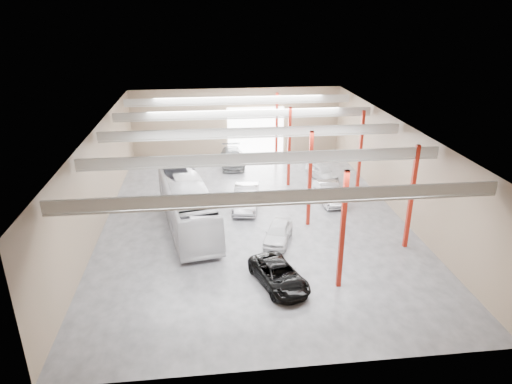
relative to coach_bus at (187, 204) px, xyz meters
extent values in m
cube|color=#46464B|center=(4.91, 1.05, -1.67)|extent=(22.00, 32.00, 0.01)
cube|color=#ABACA7|center=(4.91, 1.05, 5.33)|extent=(22.00, 32.00, 0.12)
cube|color=brown|center=(4.91, 17.05, 1.83)|extent=(22.00, 0.12, 7.00)
cube|color=brown|center=(4.91, -14.95, 1.83)|extent=(22.00, 0.12, 7.00)
cube|color=brown|center=(-6.09, 1.05, 1.83)|extent=(0.12, 32.00, 7.00)
cube|color=brown|center=(15.91, 1.05, 1.83)|extent=(0.12, 32.00, 7.00)
cube|color=white|center=(6.91, 16.90, 0.83)|extent=(6.00, 0.20, 5.00)
cube|color=#9C1E11|center=(8.71, -8.95, 1.83)|extent=(0.25, 0.25, 7.00)
cube|color=#9C1E11|center=(8.71, -0.95, 1.83)|extent=(0.25, 0.25, 7.00)
cube|color=#9C1E11|center=(8.71, 7.05, 1.83)|extent=(0.25, 0.25, 7.00)
cube|color=#9C1E11|center=(8.71, 14.05, 1.83)|extent=(0.25, 0.25, 7.00)
cube|color=#9C1E11|center=(14.41, -4.95, 1.83)|extent=(0.25, 0.25, 7.00)
cube|color=#9C1E11|center=(14.41, 5.05, 1.83)|extent=(0.25, 0.25, 7.00)
cube|color=beige|center=(4.91, -10.95, 4.88)|extent=(21.60, 0.15, 0.60)
cube|color=beige|center=(4.91, -10.95, 4.48)|extent=(21.60, 0.10, 0.10)
cube|color=beige|center=(4.91, -4.95, 4.88)|extent=(21.60, 0.15, 0.60)
cube|color=beige|center=(4.91, -4.95, 4.48)|extent=(21.60, 0.10, 0.10)
cube|color=beige|center=(4.91, 1.05, 4.88)|extent=(21.60, 0.15, 0.60)
cube|color=beige|center=(4.91, 1.05, 4.48)|extent=(21.60, 0.10, 0.10)
cube|color=beige|center=(4.91, 7.05, 4.88)|extent=(21.60, 0.15, 0.60)
cube|color=beige|center=(4.91, 7.05, 4.48)|extent=(21.60, 0.10, 0.10)
cube|color=beige|center=(4.91, 13.05, 4.88)|extent=(21.60, 0.15, 0.60)
cube|color=beige|center=(4.91, 13.05, 4.48)|extent=(21.60, 0.10, 0.10)
imported|color=silver|center=(0.00, 0.00, 0.00)|extent=(4.94, 12.30, 3.34)
imported|color=black|center=(5.33, -8.47, -1.02)|extent=(3.45, 5.12, 1.30)
imported|color=white|center=(6.14, -3.27, -1.00)|extent=(2.82, 4.26, 1.35)
imported|color=#A2A2A7|center=(4.49, 2.55, -0.82)|extent=(2.64, 5.42, 1.71)
imported|color=slate|center=(4.12, 13.05, -0.87)|extent=(2.30, 5.55, 1.60)
imported|color=#A3A2A7|center=(11.36, 3.05, -0.91)|extent=(1.80, 4.68, 1.52)
imported|color=silver|center=(12.05, 8.25, -0.99)|extent=(2.73, 4.28, 1.36)
camera|label=1|loc=(1.49, -30.40, 13.16)|focal=32.00mm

